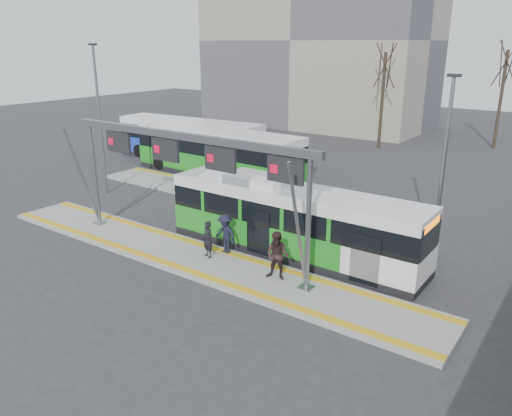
% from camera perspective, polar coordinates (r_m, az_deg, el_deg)
% --- Properties ---
extents(ground, '(120.00, 120.00, 0.00)m').
position_cam_1_polar(ground, '(21.65, -7.42, -5.77)').
color(ground, '#2D2D30').
rests_on(ground, ground).
extents(platform_main, '(22.00, 3.00, 0.15)m').
position_cam_1_polar(platform_main, '(21.62, -7.43, -5.59)').
color(platform_main, gray).
rests_on(platform_main, ground).
extents(platform_second, '(20.00, 3.00, 0.15)m').
position_cam_1_polar(platform_second, '(29.76, -2.62, 1.32)').
color(platform_second, gray).
rests_on(platform_second, ground).
extents(tactile_main, '(22.00, 2.65, 0.02)m').
position_cam_1_polar(tactile_main, '(21.59, -7.44, -5.38)').
color(tactile_main, gold).
rests_on(tactile_main, platform_main).
extents(tactile_second, '(20.00, 0.35, 0.02)m').
position_cam_1_polar(tactile_second, '(30.60, -1.29, 1.98)').
color(tactile_second, gold).
rests_on(tactile_second, platform_second).
extents(gantry, '(13.00, 1.68, 5.20)m').
position_cam_1_polar(gantry, '(20.70, -8.14, 5.64)').
color(gantry, slate).
rests_on(gantry, platform_main).
extents(apartment_block, '(24.50, 12.50, 18.40)m').
position_cam_1_polar(apartment_block, '(57.40, 7.25, 18.67)').
color(apartment_block, gray).
rests_on(apartment_block, ground).
extents(hero_bus, '(11.71, 2.49, 3.22)m').
position_cam_1_polar(hero_bus, '(21.60, 4.17, -1.50)').
color(hero_bus, black).
rests_on(hero_bus, ground).
extents(bg_bus_green, '(12.97, 3.13, 3.22)m').
position_cam_1_polar(bg_bus_green, '(34.38, -4.47, 6.23)').
color(bg_bus_green, black).
rests_on(bg_bus_green, ground).
extents(bg_bus_blue, '(12.28, 3.51, 3.16)m').
position_cam_1_polar(bg_bus_blue, '(39.32, -7.57, 7.62)').
color(bg_bus_blue, black).
rests_on(bg_bus_blue, ground).
extents(passenger_a, '(0.66, 0.52, 1.59)m').
position_cam_1_polar(passenger_a, '(21.08, -5.54, -3.59)').
color(passenger_a, black).
rests_on(passenger_a, platform_main).
extents(passenger_b, '(1.07, 0.92, 1.91)m').
position_cam_1_polar(passenger_b, '(19.05, 2.47, -5.48)').
color(passenger_b, '#2D1E1E').
rests_on(passenger_b, platform_main).
extents(passenger_c, '(1.23, 0.84, 1.75)m').
position_cam_1_polar(passenger_c, '(21.39, -3.53, -2.97)').
color(passenger_c, black).
rests_on(passenger_c, platform_main).
extents(tree_left, '(1.40, 1.40, 9.11)m').
position_cam_1_polar(tree_left, '(44.59, 14.51, 15.41)').
color(tree_left, '#382B21').
rests_on(tree_left, ground).
extents(tree_mid, '(1.40, 1.40, 9.34)m').
position_cam_1_polar(tree_mid, '(48.09, 26.67, 14.49)').
color(tree_mid, '#382B21').
rests_on(tree_mid, ground).
extents(tree_far, '(1.40, 1.40, 7.12)m').
position_cam_1_polar(tree_far, '(60.33, -4.11, 15.12)').
color(tree_far, '#382B21').
rests_on(tree_far, ground).
extents(lamp_west, '(0.50, 0.25, 8.77)m').
position_cam_1_polar(lamp_west, '(31.14, -17.44, 9.86)').
color(lamp_west, slate).
rests_on(lamp_west, ground).
extents(lamp_east, '(0.50, 0.25, 7.67)m').
position_cam_1_polar(lamp_east, '(21.59, 20.63, 4.56)').
color(lamp_east, slate).
rests_on(lamp_east, ground).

